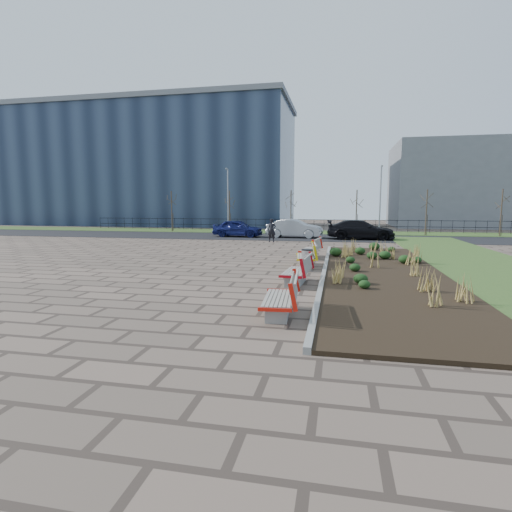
% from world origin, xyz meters
% --- Properties ---
extents(ground, '(120.00, 120.00, 0.00)m').
position_xyz_m(ground, '(0.00, 0.00, 0.00)').
color(ground, brown).
rests_on(ground, ground).
extents(planting_bed, '(4.50, 18.00, 0.10)m').
position_xyz_m(planting_bed, '(6.25, 5.00, 0.05)').
color(planting_bed, black).
rests_on(planting_bed, ground).
extents(planting_curb, '(0.16, 18.00, 0.15)m').
position_xyz_m(planting_curb, '(3.92, 5.00, 0.07)').
color(planting_curb, gray).
rests_on(planting_curb, ground).
extents(grass_verge_far, '(80.00, 5.00, 0.04)m').
position_xyz_m(grass_verge_far, '(0.00, 28.00, 0.02)').
color(grass_verge_far, '#33511E').
rests_on(grass_verge_far, ground).
extents(road, '(80.00, 7.00, 0.02)m').
position_xyz_m(road, '(0.00, 22.00, 0.01)').
color(road, black).
rests_on(road, ground).
extents(bench_a, '(1.04, 2.16, 1.00)m').
position_xyz_m(bench_a, '(3.00, -1.47, 0.50)').
color(bench_a, red).
rests_on(bench_a, ground).
extents(bench_b, '(1.04, 2.16, 1.00)m').
position_xyz_m(bench_b, '(3.00, 2.66, 0.50)').
color(bench_b, '#A80B14').
rests_on(bench_b, ground).
extents(bench_c, '(1.12, 2.18, 1.00)m').
position_xyz_m(bench_c, '(3.00, 6.72, 0.50)').
color(bench_c, yellow).
rests_on(bench_c, ground).
extents(bench_d, '(1.15, 2.19, 1.00)m').
position_xyz_m(bench_d, '(3.00, 9.60, 0.50)').
color(bench_d, red).
rests_on(bench_d, ground).
extents(litter_bin, '(0.47, 0.47, 0.90)m').
position_xyz_m(litter_bin, '(3.18, 5.42, 0.45)').
color(litter_bin, '#B2B2B7').
rests_on(litter_bin, ground).
extents(pedestrian, '(0.64, 0.44, 1.72)m').
position_xyz_m(pedestrian, '(-0.33, 17.51, 0.86)').
color(pedestrian, black).
rests_on(pedestrian, ground).
extents(car_blue, '(4.31, 2.00, 1.43)m').
position_xyz_m(car_blue, '(-3.88, 21.42, 0.74)').
color(car_blue, navy).
rests_on(car_blue, road).
extents(car_silver, '(4.66, 1.94, 1.50)m').
position_xyz_m(car_silver, '(0.90, 21.62, 0.77)').
color(car_silver, '#9FA2A6').
rests_on(car_silver, road).
extents(car_black, '(5.22, 2.17, 1.51)m').
position_xyz_m(car_black, '(6.13, 21.06, 0.77)').
color(car_black, black).
rests_on(car_black, road).
extents(tree_a, '(1.40, 1.40, 4.00)m').
position_xyz_m(tree_a, '(-12.00, 26.50, 2.04)').
color(tree_a, '#4C3D2D').
rests_on(tree_a, grass_verge_far).
extents(tree_b, '(1.40, 1.40, 4.00)m').
position_xyz_m(tree_b, '(-6.00, 26.50, 2.04)').
color(tree_b, '#4C3D2D').
rests_on(tree_b, grass_verge_far).
extents(tree_c, '(1.40, 1.40, 4.00)m').
position_xyz_m(tree_c, '(0.00, 26.50, 2.04)').
color(tree_c, '#4C3D2D').
rests_on(tree_c, grass_verge_far).
extents(tree_d, '(1.40, 1.40, 4.00)m').
position_xyz_m(tree_d, '(6.00, 26.50, 2.04)').
color(tree_d, '#4C3D2D').
rests_on(tree_d, grass_verge_far).
extents(tree_e, '(1.40, 1.40, 4.00)m').
position_xyz_m(tree_e, '(12.00, 26.50, 2.04)').
color(tree_e, '#4C3D2D').
rests_on(tree_e, grass_verge_far).
extents(tree_f, '(1.40, 1.40, 4.00)m').
position_xyz_m(tree_f, '(18.00, 26.50, 2.04)').
color(tree_f, '#4C3D2D').
rests_on(tree_f, grass_verge_far).
extents(lamp_west, '(0.24, 0.60, 6.00)m').
position_xyz_m(lamp_west, '(-6.00, 26.00, 3.04)').
color(lamp_west, gray).
rests_on(lamp_west, grass_verge_far).
extents(lamp_east, '(0.24, 0.60, 6.00)m').
position_xyz_m(lamp_east, '(8.00, 26.00, 3.04)').
color(lamp_east, gray).
rests_on(lamp_east, grass_verge_far).
extents(railing_fence, '(44.00, 0.10, 1.20)m').
position_xyz_m(railing_fence, '(0.00, 29.50, 0.64)').
color(railing_fence, black).
rests_on(railing_fence, grass_verge_far).
extents(building_glass, '(40.00, 14.00, 15.00)m').
position_xyz_m(building_glass, '(-22.00, 40.00, 7.50)').
color(building_glass, '#192338').
rests_on(building_glass, ground).
extents(building_grey, '(18.00, 12.00, 10.00)m').
position_xyz_m(building_grey, '(20.00, 42.00, 5.00)').
color(building_grey, slate).
rests_on(building_grey, ground).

